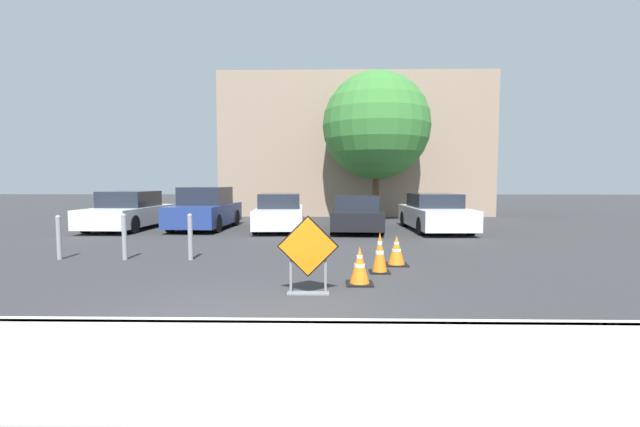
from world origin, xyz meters
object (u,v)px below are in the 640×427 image
object	(u,v)px
bollard_nearest	(190,236)
parked_car_third	(280,213)
traffic_cone_second	(380,253)
bollard_third	(59,236)
parked_car_second	(205,210)
parked_car_fourth	(357,214)
parked_car_nearest	(129,212)
road_closed_sign	(308,253)
traffic_cone_third	(396,251)
traffic_cone_nearest	(360,266)
parked_car_fifth	(435,213)
bollard_second	(124,235)

from	to	relation	value
bollard_nearest	parked_car_third	bearing A→B (deg)	78.14
traffic_cone_second	bollard_third	world-z (taller)	bollard_third
parked_car_second	parked_car_fourth	bearing A→B (deg)	177.72
parked_car_nearest	parked_car_second	size ratio (longest dim) A/B	1.09
road_closed_sign	traffic_cone_third	xyz separation A→B (m)	(1.82, 2.48, -0.36)
traffic_cone_nearest	bollard_third	xyz separation A→B (m)	(-6.89, 2.33, 0.22)
parked_car_third	bollard_third	world-z (taller)	parked_car_third
parked_car_fourth	bollard_third	xyz separation A→B (m)	(-7.39, -6.16, -0.07)
parked_car_third	traffic_cone_second	bearing A→B (deg)	106.71
traffic_cone_nearest	bollard_nearest	xyz separation A→B (m)	(-3.78, 2.33, 0.24)
parked_car_nearest	bollard_nearest	xyz separation A→B (m)	(4.49, -6.51, -0.10)
parked_car_second	parked_car_fifth	size ratio (longest dim) A/B	0.91
traffic_cone_second	parked_car_fifth	size ratio (longest dim) A/B	0.18
parked_car_second	parked_car_fifth	world-z (taller)	parked_car_second
traffic_cone_second	bollard_second	distance (m)	5.96
bollard_third	parked_car_nearest	bearing A→B (deg)	102.03
parked_car_nearest	parked_car_fifth	world-z (taller)	parked_car_nearest
traffic_cone_nearest	traffic_cone_second	distance (m)	1.11
bollard_nearest	traffic_cone_nearest	bearing A→B (deg)	-31.64
traffic_cone_nearest	parked_car_second	bearing A→B (deg)	120.79
traffic_cone_nearest	bollard_nearest	world-z (taller)	bollard_nearest
traffic_cone_nearest	parked_car_third	distance (m)	9.12
parked_car_third	bollard_nearest	xyz separation A→B (m)	(-1.36, -6.46, -0.07)
traffic_cone_second	bollard_nearest	size ratio (longest dim) A/B	0.76
parked_car_fourth	bollard_second	xyz separation A→B (m)	(-5.84, -6.16, -0.05)
parked_car_fifth	bollard_third	size ratio (longest dim) A/B	4.44
traffic_cone_second	bollard_second	bearing A→B (deg)	167.12
traffic_cone_nearest	traffic_cone_second	xyz separation A→B (m)	(0.48, 1.00, 0.07)
parked_car_nearest	bollard_second	xyz separation A→B (m)	(2.94, -6.51, -0.10)
traffic_cone_third	parked_car_fourth	world-z (taller)	parked_car_fourth
traffic_cone_third	parked_car_nearest	world-z (taller)	parked_car_nearest
traffic_cone_third	bollard_nearest	xyz separation A→B (m)	(-4.71, 0.55, 0.25)
traffic_cone_third	parked_car_nearest	bearing A→B (deg)	142.53
road_closed_sign	traffic_cone_nearest	world-z (taller)	road_closed_sign
parked_car_fourth	parked_car_fifth	distance (m)	2.93
parked_car_third	parked_car_fifth	xyz separation A→B (m)	(5.85, -0.22, 0.01)
road_closed_sign	parked_car_fifth	bearing A→B (deg)	65.05
parked_car_second	bollard_third	world-z (taller)	parked_car_second
bollard_nearest	bollard_second	world-z (taller)	bollard_second
road_closed_sign	bollard_second	size ratio (longest dim) A/B	1.18
parked_car_second	parked_car_third	distance (m)	2.93
parked_car_second	bollard_third	distance (m)	6.82
parked_car_fourth	parked_car_third	bearing A→B (deg)	-2.81
road_closed_sign	parked_car_third	xyz separation A→B (m)	(-1.54, 9.50, -0.04)
parked_car_nearest	parked_car_fourth	distance (m)	8.79
parked_car_second	road_closed_sign	bearing A→B (deg)	117.26
traffic_cone_second	bollard_second	world-z (taller)	bollard_second
traffic_cone_third	parked_car_third	distance (m)	7.78
parked_car_fourth	parked_car_fifth	xyz separation A→B (m)	(2.92, 0.08, 0.03)
traffic_cone_second	parked_car_fourth	size ratio (longest dim) A/B	0.19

